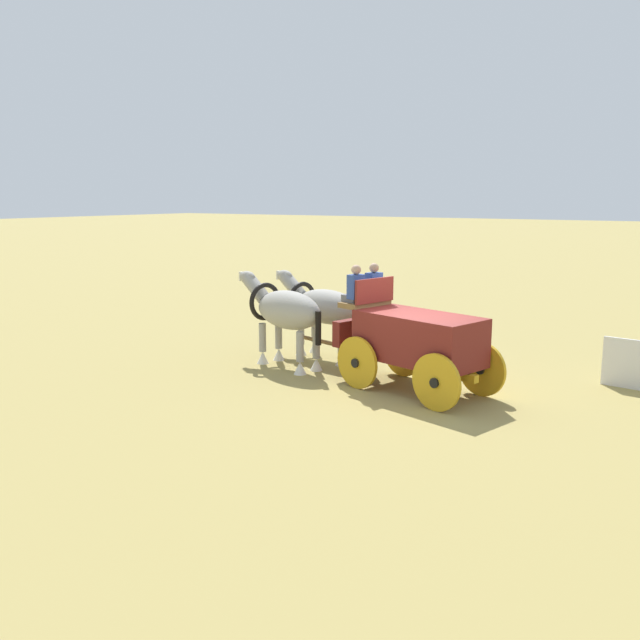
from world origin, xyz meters
TOP-DOWN VIEW (x-y plane):
  - ground_plane at (0.00, 0.00)m, footprint 220.00×220.00m
  - show_wagon at (0.17, -0.05)m, footprint 5.65×2.43m
  - draft_horse_near at (3.74, -0.34)m, footprint 3.05×1.45m
  - draft_horse_off at (3.41, -1.60)m, footprint 3.16×1.43m

SIDE VIEW (x-z plane):
  - ground_plane at x=0.00m, z-range 0.00..0.00m
  - show_wagon at x=0.17m, z-range -0.17..2.49m
  - draft_horse_off at x=3.41m, z-range 0.23..2.40m
  - draft_horse_near at x=3.74m, z-range 0.25..2.50m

